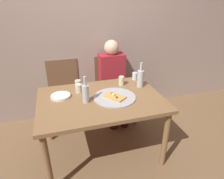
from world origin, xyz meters
TOP-DOWN VIEW (x-y plane):
  - ground_plane at (0.00, 0.00)m, footprint 8.00×8.00m
  - back_wall at (0.00, 1.02)m, footprint 6.00×0.10m
  - dining_table at (0.00, 0.00)m, footprint 1.32×0.91m
  - pizza_tray at (0.15, -0.03)m, footprint 0.45×0.45m
  - pizza_slice_last at (0.14, -0.05)m, footprint 0.23×0.25m
  - wine_bottle at (0.52, 0.15)m, footprint 0.08×0.08m
  - beer_bottle at (-0.16, -0.04)m, footprint 0.07×0.07m
  - tumbler_near at (0.32, 0.26)m, footprint 0.07×0.07m
  - tumbler_far at (-0.20, 0.20)m, footprint 0.07×0.07m
  - wine_glass at (0.54, 0.37)m, footprint 0.06×0.06m
  - short_glass at (-0.19, 0.35)m, footprint 0.07×0.07m
  - plate_stack at (-0.41, 0.14)m, footprint 0.21×0.21m
  - chair_left at (-0.35, 0.86)m, footprint 0.44×0.44m
  - chair_right at (0.35, 0.86)m, footprint 0.44×0.44m
  - guest_in_sweater at (0.35, 0.70)m, footprint 0.36×0.56m

SIDE VIEW (x-z plane):
  - ground_plane at x=0.00m, z-range 0.00..0.00m
  - chair_left at x=-0.35m, z-range 0.06..0.96m
  - chair_right at x=0.35m, z-range 0.06..0.96m
  - guest_in_sweater at x=0.35m, z-range 0.06..1.23m
  - dining_table at x=0.00m, z-range 0.28..1.02m
  - pizza_tray at x=0.15m, z-range 0.73..0.75m
  - plate_stack at x=-0.41m, z-range 0.73..0.76m
  - pizza_slice_last at x=0.14m, z-range 0.73..0.78m
  - short_glass at x=-0.19m, z-range 0.73..0.82m
  - wine_glass at x=0.54m, z-range 0.73..0.83m
  - tumbler_far at x=-0.20m, z-range 0.73..0.83m
  - tumbler_near at x=0.32m, z-range 0.73..0.84m
  - beer_bottle at x=-0.16m, z-range 0.70..0.98m
  - wine_bottle at x=0.52m, z-range 0.69..0.99m
  - back_wall at x=0.00m, z-range 0.00..2.60m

